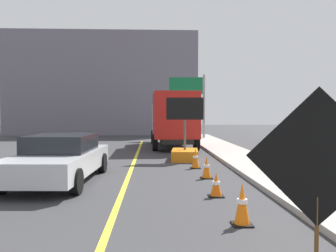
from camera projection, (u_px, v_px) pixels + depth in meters
sidewalk_curb at (334, 204)px, 7.51m from camera, size 2.08×48.00×0.14m
lane_center_stripe at (116, 210)px, 7.30m from camera, size 0.14×36.00×0.01m
roadwork_sign at (318, 161)px, 4.06m from camera, size 1.59×0.41×2.33m
arrow_board_trailer at (185, 149)px, 15.07m from camera, size 1.60×1.91×2.70m
box_truck at (173, 118)px, 20.63m from camera, size 2.63×6.75×3.16m
pickup_car at (60, 158)px, 10.36m from camera, size 2.33×5.07×1.38m
highway_guide_sign at (194, 95)px, 26.95m from camera, size 2.78×0.35×5.00m
far_building_block at (105, 86)px, 35.07m from camera, size 17.84×6.94×9.60m
traffic_cone_near_sign at (242, 204)px, 6.30m from camera, size 0.36×0.36×0.77m
traffic_cone_mid_lane at (216, 185)px, 8.47m from camera, size 0.36×0.36×0.58m
traffic_cone_far_lane at (207, 168)px, 10.84m from camera, size 0.36×0.36×0.69m
traffic_cone_curbside at (195, 158)px, 12.83m from camera, size 0.36×0.36×0.74m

